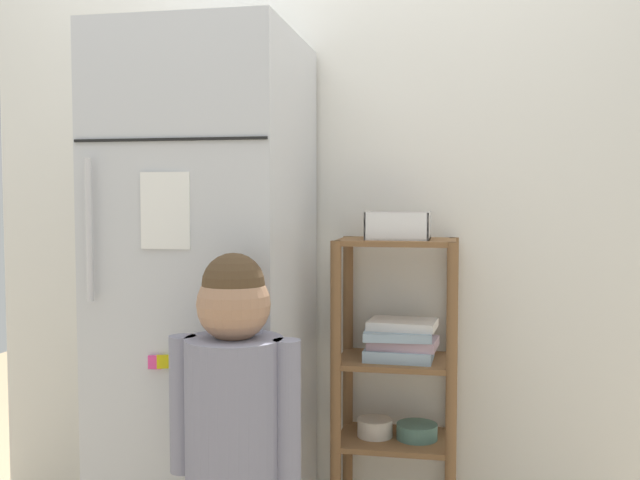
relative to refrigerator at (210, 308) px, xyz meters
name	(u,v)px	position (x,y,z in m)	size (l,w,h in m)	color
kitchen_wall_back	(303,228)	(0.24, 0.35, 0.25)	(2.43, 0.03, 2.26)	silver
refrigerator	(210,308)	(0.00, 0.00, 0.00)	(0.58, 0.68, 1.76)	silver
child_standing	(235,418)	(0.23, -0.45, -0.21)	(0.35, 0.26, 1.10)	#3D3E3D
pantry_shelf_unit	(397,371)	(0.60, 0.17, -0.22)	(0.41, 0.30, 1.10)	brown
fruit_bin	(400,227)	(0.60, 0.16, 0.26)	(0.21, 0.17, 0.09)	white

